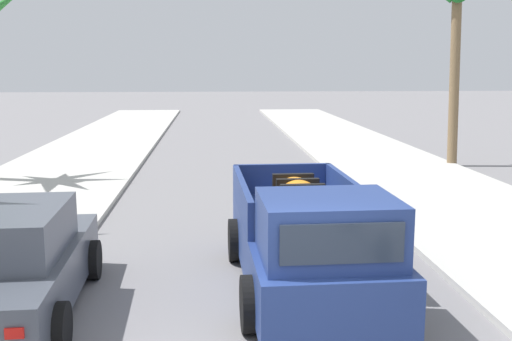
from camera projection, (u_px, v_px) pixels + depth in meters
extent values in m
cube|color=beige|center=(43.00, 187.00, 17.03)|extent=(4.69, 60.00, 0.12)
cube|color=beige|center=(417.00, 181.00, 17.82)|extent=(4.69, 60.00, 0.12)
cube|color=silver|center=(76.00, 186.00, 17.10)|extent=(0.16, 60.00, 0.10)
cube|color=silver|center=(386.00, 182.00, 17.76)|extent=(0.16, 60.00, 0.10)
cube|color=navy|center=(305.00, 250.00, 9.33)|extent=(2.05, 5.15, 0.80)
cube|color=navy|center=(328.00, 228.00, 7.62)|extent=(1.76, 1.54, 0.80)
cube|color=#283342|center=(316.00, 212.00, 8.36)|extent=(1.38, 0.10, 0.44)
cube|color=#283342|center=(342.00, 243.00, 6.87)|extent=(1.46, 0.10, 0.48)
cube|color=navy|center=(349.00, 195.00, 10.14)|extent=(0.18, 3.30, 0.56)
cube|color=navy|center=(242.00, 197.00, 9.96)|extent=(0.18, 3.30, 0.56)
cube|color=navy|center=(282.00, 178.00, 11.67)|extent=(1.88, 0.15, 0.56)
cube|color=silver|center=(281.00, 219.00, 11.90)|extent=(1.83, 0.17, 0.20)
cylinder|color=black|center=(397.00, 298.00, 7.96)|extent=(0.28, 0.77, 0.76)
cylinder|color=black|center=(251.00, 304.00, 7.77)|extent=(0.28, 0.77, 0.76)
cylinder|color=black|center=(344.00, 237.00, 10.83)|extent=(0.28, 0.77, 0.76)
cylinder|color=black|center=(236.00, 240.00, 10.64)|extent=(0.28, 0.77, 0.76)
cube|color=red|center=(319.00, 204.00, 11.90)|extent=(0.22, 0.05, 0.18)
cube|color=red|center=(244.00, 205.00, 11.75)|extent=(0.22, 0.05, 0.18)
ellipsoid|color=orange|center=(297.00, 197.00, 9.90)|extent=(0.74, 1.72, 0.60)
sphere|color=orange|center=(308.00, 205.00, 8.95)|extent=(0.44, 0.44, 0.44)
cube|color=black|center=(293.00, 191.00, 10.36)|extent=(0.72, 0.14, 0.61)
cube|color=black|center=(297.00, 197.00, 9.90)|extent=(0.72, 0.14, 0.61)
cube|color=black|center=(302.00, 203.00, 9.44)|extent=(0.72, 0.14, 0.61)
cube|color=#474C56|center=(11.00, 277.00, 8.33)|extent=(1.91, 4.26, 0.72)
cube|color=#474C56|center=(6.00, 232.00, 8.12)|extent=(1.60, 2.15, 0.64)
cube|color=#283342|center=(25.00, 216.00, 9.07)|extent=(1.37, 0.13, 0.52)
cylinder|color=black|center=(93.00, 260.00, 9.74)|extent=(0.24, 0.65, 0.64)
cylinder|color=black|center=(59.00, 328.00, 7.19)|extent=(0.24, 0.65, 0.64)
cube|color=white|center=(9.00, 232.00, 10.32)|extent=(0.20, 0.05, 0.10)
cube|color=red|center=(14.00, 333.00, 6.32)|extent=(0.20, 0.05, 0.12)
cube|color=white|center=(82.00, 230.00, 10.45)|extent=(0.20, 0.05, 0.10)
cylinder|color=brown|center=(455.00, 68.00, 20.57)|extent=(0.33, 0.74, 6.76)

